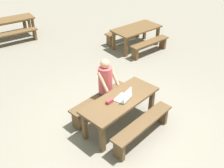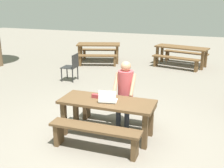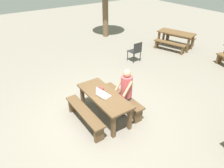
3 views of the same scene
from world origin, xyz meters
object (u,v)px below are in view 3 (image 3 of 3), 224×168
object	(u,v)px
small_pouch	(101,89)
person_seated	(125,89)
plastic_chair	(135,51)
laptop	(103,94)
picnic_table_front	(104,98)
picnic_table_rear	(176,35)

from	to	relation	value
small_pouch	person_seated	distance (m)	0.66
small_pouch	plastic_chair	xyz separation A→B (m)	(-2.06, 2.97, -0.28)
person_seated	plastic_chair	distance (m)	3.51
small_pouch	laptop	bearing A→B (deg)	-25.49
small_pouch	plastic_chair	bearing A→B (deg)	124.70
picnic_table_front	laptop	xyz separation A→B (m)	(0.04, -0.07, 0.17)
small_pouch	picnic_table_rear	bearing A→B (deg)	111.47
person_seated	plastic_chair	bearing A→B (deg)	135.22
plastic_chair	picnic_table_rear	world-z (taller)	plastic_chair
picnic_table_front	picnic_table_rear	size ratio (longest dim) A/B	0.97
laptop	picnic_table_rear	distance (m)	6.30
person_seated	picnic_table_rear	world-z (taller)	person_seated
small_pouch	picnic_table_rear	distance (m)	6.06
picnic_table_front	laptop	size ratio (longest dim) A/B	4.92
plastic_chair	person_seated	bearing A→B (deg)	43.57
small_pouch	person_seated	size ratio (longest dim) A/B	0.12
picnic_table_rear	laptop	bearing A→B (deg)	-83.77
laptop	plastic_chair	bearing A→B (deg)	-63.23
picnic_table_front	small_pouch	xyz separation A→B (m)	(-0.25, 0.07, 0.15)
picnic_table_rear	small_pouch	bearing A→B (deg)	-85.78
laptop	plastic_chair	world-z (taller)	laptop
laptop	plastic_chair	distance (m)	3.91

